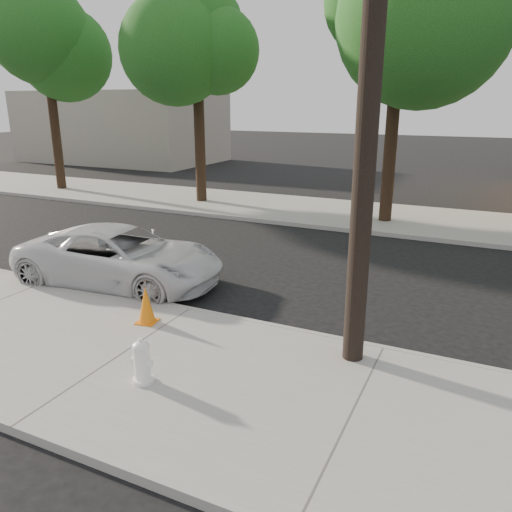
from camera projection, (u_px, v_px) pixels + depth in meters
name	position (u px, v px, depth m)	size (l,w,h in m)	color
ground	(237.00, 283.00, 12.26)	(120.00, 120.00, 0.00)	black
near_sidewalk	(121.00, 358.00, 8.52)	(90.00, 4.40, 0.15)	gray
far_sidewalk	(337.00, 213.00, 19.57)	(90.00, 5.00, 0.15)	gray
curb_near	(191.00, 311.00, 10.42)	(90.00, 0.12, 0.16)	#9E9B93
building_far	(122.00, 126.00, 36.96)	(14.00, 8.00, 5.00)	gray
utility_pole	(371.00, 70.00, 7.06)	(1.40, 0.34, 9.00)	black
tree_a	(47.00, 50.00, 22.74)	(4.65, 4.50, 9.00)	black
tree_b	(199.00, 52.00, 19.77)	(4.34, 4.20, 8.45)	black
tree_c	(407.00, 15.00, 15.89)	(4.96, 4.80, 9.55)	black
police_cruiser	(120.00, 256.00, 12.02)	(2.33, 5.05, 1.40)	silver
fire_hydrant	(142.00, 362.00, 7.58)	(0.35, 0.33, 0.68)	white
traffic_cone	(146.00, 305.00, 9.64)	(0.43, 0.43, 0.74)	orange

